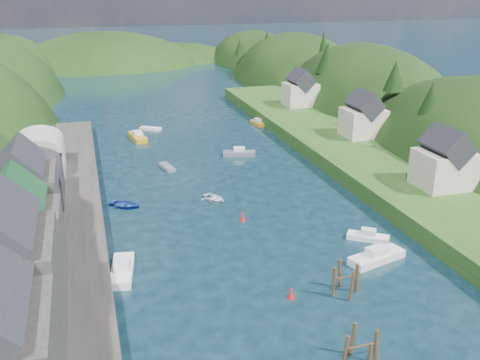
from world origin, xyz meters
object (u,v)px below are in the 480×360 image
object	(u,v)px
piling_cluster_far	(346,282)
channel_buoy_near	(291,294)
piling_cluster_near	(361,352)
channel_buoy_far	(243,217)

from	to	relation	value
piling_cluster_far	channel_buoy_near	size ratio (longest dim) A/B	3.41
piling_cluster_near	channel_buoy_far	xyz separation A→B (m)	(-1.01, 28.94, -0.80)
piling_cluster_far	channel_buoy_far	world-z (taller)	piling_cluster_far
piling_cluster_far	channel_buoy_far	size ratio (longest dim) A/B	3.41
channel_buoy_near	piling_cluster_near	bearing A→B (deg)	-80.88
piling_cluster_near	channel_buoy_far	distance (m)	28.97
channel_buoy_near	channel_buoy_far	distance (m)	18.44
piling_cluster_near	piling_cluster_far	world-z (taller)	piling_cluster_far
piling_cluster_near	channel_buoy_near	xyz separation A→B (m)	(-1.69, 10.51, -0.80)
piling_cluster_far	channel_buoy_far	distance (m)	19.74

